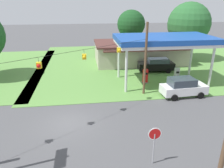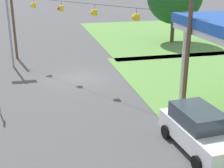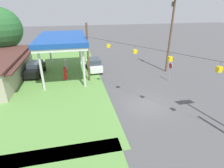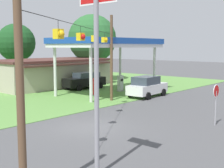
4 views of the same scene
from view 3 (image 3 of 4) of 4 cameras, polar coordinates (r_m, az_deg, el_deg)
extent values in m
plane|color=#4C4C4F|center=(18.18, 11.16, -6.85)|extent=(160.00, 160.00, 0.00)
cube|color=#5B8E42|center=(30.28, -32.37, 2.63)|extent=(36.00, 28.00, 0.04)
cube|color=silver|center=(25.22, -15.91, 13.23)|extent=(10.77, 6.00, 0.35)
cube|color=#19479E|center=(25.14, -16.03, 14.24)|extent=(10.97, 6.20, 0.55)
cylinder|color=silver|center=(21.19, -9.15, 4.85)|extent=(0.28, 0.28, 4.64)
cylinder|color=silver|center=(30.39, -10.45, 10.69)|extent=(0.28, 0.28, 4.64)
cylinder|color=silver|center=(21.51, -22.00, 3.64)|extent=(0.28, 0.28, 4.64)
cylinder|color=silver|center=(30.61, -19.57, 9.80)|extent=(0.28, 0.28, 4.64)
cube|color=#512D28|center=(26.33, -27.16, 7.31)|extent=(12.48, 0.70, 0.20)
cube|color=gray|center=(24.65, -14.83, 1.52)|extent=(0.71, 0.56, 0.12)
cube|color=red|center=(24.34, -15.05, 3.37)|extent=(0.55, 0.40, 1.59)
cube|color=black|center=(24.22, -14.62, 4.12)|extent=(0.39, 0.03, 0.24)
cube|color=gray|center=(28.32, -14.68, 4.52)|extent=(0.71, 0.56, 0.12)
cube|color=silver|center=(28.05, -14.86, 6.16)|extent=(0.55, 0.40, 1.59)
cube|color=black|center=(27.95, -14.49, 6.82)|extent=(0.39, 0.03, 0.24)
cube|color=white|center=(27.18, -5.94, 5.97)|extent=(4.72, 2.14, 0.87)
cube|color=#333D47|center=(26.68, -5.90, 7.44)|extent=(2.64, 1.86, 0.75)
cylinder|color=black|center=(28.53, -8.31, 5.81)|extent=(0.69, 0.26, 0.68)
cylinder|color=black|center=(28.82, -4.58, 6.18)|extent=(0.69, 0.26, 0.68)
cylinder|color=black|center=(25.85, -7.37, 3.90)|extent=(0.69, 0.26, 0.68)
cylinder|color=black|center=(26.18, -3.28, 4.32)|extent=(0.69, 0.26, 0.68)
cube|color=black|center=(27.48, -23.70, 4.28)|extent=(4.98, 2.17, 0.94)
cube|color=#333D47|center=(27.53, -23.83, 5.96)|extent=(2.79, 1.87, 0.57)
cylinder|color=black|center=(26.01, -22.28, 2.35)|extent=(0.69, 0.26, 0.68)
cylinder|color=black|center=(26.54, -26.23, 2.05)|extent=(0.69, 0.26, 0.68)
cylinder|color=black|center=(28.78, -21.06, 4.57)|extent=(0.69, 0.26, 0.68)
cylinder|color=black|center=(29.26, -24.66, 4.27)|extent=(0.69, 0.26, 0.68)
cylinder|color=#99999E|center=(24.35, 18.27, 3.31)|extent=(0.08, 0.08, 2.10)
cylinder|color=white|center=(24.01, 18.59, 5.65)|extent=(0.80, 0.03, 0.80)
cylinder|color=red|center=(24.01, 18.59, 5.65)|extent=(0.70, 0.03, 0.70)
cylinder|color=brown|center=(26.88, 18.60, 15.29)|extent=(0.28, 0.28, 11.22)
cylinder|color=#59595B|center=(26.93, 19.36, 23.41)|extent=(0.44, 0.44, 0.60)
cylinder|color=brown|center=(22.55, -7.85, 9.79)|extent=(0.24, 0.24, 7.41)
cylinder|color=black|center=(16.03, 12.84, 11.15)|extent=(15.30, 10.02, 0.02)
cylinder|color=black|center=(14.10, 31.88, 5.55)|extent=(0.02, 0.02, 0.35)
cube|color=yellow|center=(14.20, 31.55, 4.12)|extent=(0.32, 0.32, 0.40)
sphere|color=yellow|center=(14.31, 32.05, 4.15)|extent=(0.28, 0.28, 0.28)
cylinder|color=black|center=(15.22, 18.62, 9.12)|extent=(0.02, 0.02, 0.35)
cube|color=yellow|center=(15.32, 18.44, 7.77)|extent=(0.32, 0.32, 0.40)
sphere|color=red|center=(15.40, 18.99, 7.79)|extent=(0.28, 0.28, 0.28)
cylinder|color=black|center=(17.07, 7.52, 11.71)|extent=(0.02, 0.02, 0.35)
cube|color=yellow|center=(17.15, 7.46, 10.49)|extent=(0.32, 0.32, 0.40)
sphere|color=yellow|center=(17.21, 8.00, 10.50)|extent=(0.28, 0.28, 0.28)
cylinder|color=black|center=(19.44, -1.28, 13.43)|extent=(0.02, 0.02, 0.35)
cube|color=yellow|center=(19.51, -1.27, 12.35)|extent=(0.32, 0.32, 0.40)
sphere|color=yellow|center=(19.54, -0.77, 12.38)|extent=(0.28, 0.28, 0.28)
cylinder|color=#4C3828|center=(35.17, -31.11, 8.21)|extent=(0.44, 0.44, 3.16)
sphere|color=#28602D|center=(34.50, -32.67, 14.94)|extent=(6.67, 6.67, 6.67)
camera|label=1|loc=(27.26, 45.41, 17.70)|focal=35.00mm
camera|label=2|loc=(38.31, 2.38, 22.03)|focal=50.00mm
camera|label=4|loc=(20.17, 69.29, -5.02)|focal=50.00mm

